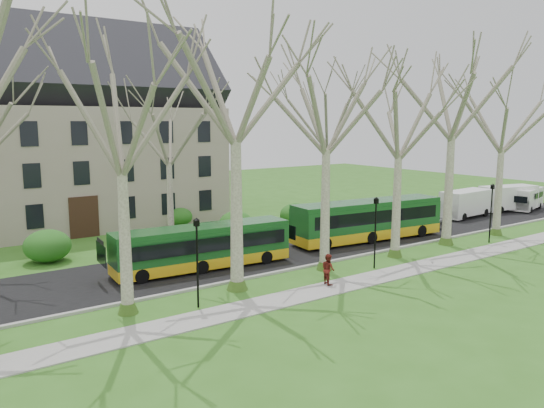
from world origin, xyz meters
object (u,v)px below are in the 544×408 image
(bus_follow, at_px, (368,220))
(van_c, at_px, (527,199))
(sedan, at_px, (419,220))
(van_a, at_px, (466,204))
(van_b, at_px, (508,198))
(bus_lead, at_px, (203,247))
(pedestrian_b, at_px, (328,269))

(bus_follow, height_order, van_c, bus_follow)
(sedan, height_order, van_a, van_a)
(van_a, height_order, van_b, van_b)
(van_a, xyz_separation_m, van_c, (8.62, -1.01, -0.16))
(bus_follow, xyz_separation_m, van_a, (14.27, 1.58, -0.29))
(bus_lead, distance_m, van_b, 34.47)
(bus_lead, relative_size, sedan, 2.07)
(van_c, bearing_deg, bus_follow, 167.17)
(bus_lead, relative_size, bus_follow, 0.88)
(van_a, distance_m, pedestrian_b, 25.29)
(bus_lead, bearing_deg, sedan, 4.98)
(bus_lead, distance_m, pedestrian_b, 7.89)
(bus_lead, xyz_separation_m, pedestrian_b, (4.13, -6.71, -0.51))
(bus_follow, height_order, van_b, bus_follow)
(bus_follow, distance_m, van_a, 14.36)
(van_c, bearing_deg, van_a, 159.09)
(sedan, xyz_separation_m, pedestrian_b, (-15.99, -7.03, 0.08))
(sedan, xyz_separation_m, van_a, (7.94, 1.14, 0.49))
(sedan, height_order, van_b, van_b)
(bus_lead, height_order, van_b, bus_lead)
(bus_follow, bearing_deg, van_a, 12.14)
(bus_lead, bearing_deg, van_c, 4.77)
(bus_lead, distance_m, van_a, 28.10)
(van_b, xyz_separation_m, van_c, (2.23, -0.69, -0.17))
(bus_lead, xyz_separation_m, van_c, (36.68, 0.45, -0.27))
(bus_lead, distance_m, sedan, 20.13)
(van_a, bearing_deg, sedan, -175.56)
(van_b, bearing_deg, bus_lead, -164.52)
(bus_follow, distance_m, van_c, 22.90)
(bus_lead, xyz_separation_m, sedan, (20.12, 0.32, -0.60))
(van_c, distance_m, pedestrian_b, 33.33)
(van_b, height_order, pedestrian_b, van_b)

